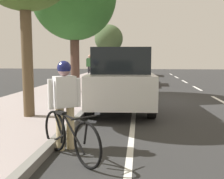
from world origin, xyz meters
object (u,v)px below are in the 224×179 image
pedestrian_on_phone (90,65)px  bicycle_at_curb (69,136)px  cyclist_with_backpack (64,96)px  parked_suv_white_mid (121,78)px  street_tree_near_cyclist (109,39)px  parked_suv_black_nearest (134,65)px  parked_sedan_red_second (133,73)px

pedestrian_on_phone → bicycle_at_curb: bearing=99.3°
bicycle_at_curb → cyclist_with_backpack: (0.21, -0.47, 0.60)m
parked_suv_white_mid → pedestrian_on_phone: bearing=-74.0°
parked_suv_white_mid → street_tree_near_cyclist: 16.73m
bicycle_at_curb → cyclist_with_backpack: size_ratio=0.79×
parked_suv_black_nearest → street_tree_near_cyclist: size_ratio=1.04×
parked_suv_black_nearest → cyclist_with_backpack: 20.50m
bicycle_at_curb → street_tree_near_cyclist: bearing=-85.3°
cyclist_with_backpack → pedestrian_on_phone: 15.03m
cyclist_with_backpack → street_tree_near_cyclist: (1.53, -20.56, 2.44)m
cyclist_with_backpack → street_tree_near_cyclist: 20.76m
pedestrian_on_phone → street_tree_near_cyclist: bearing=-97.6°
parked_suv_black_nearest → street_tree_near_cyclist: (2.37, -0.07, 2.41)m
bicycle_at_curb → street_tree_near_cyclist: (1.74, -21.03, 3.04)m
parked_sedan_red_second → pedestrian_on_phone: size_ratio=2.57×
bicycle_at_curb → pedestrian_on_phone: bearing=-80.7°
parked_suv_white_mid → street_tree_near_cyclist: bearing=-82.0°
street_tree_near_cyclist → parked_suv_black_nearest: bearing=178.3°
parked_sedan_red_second → bicycle_at_curb: parked_sedan_red_second is taller
bicycle_at_curb → pedestrian_on_phone: 15.55m
parked_sedan_red_second → bicycle_at_curb: bearing=86.7°
street_tree_near_cyclist → pedestrian_on_phone: bearing=82.4°
parked_suv_black_nearest → pedestrian_on_phone: (3.13, 5.64, 0.13)m
parked_suv_white_mid → street_tree_near_cyclist: size_ratio=1.04×
parked_sedan_red_second → street_tree_near_cyclist: bearing=-73.3°
cyclist_with_backpack → parked_sedan_red_second: bearing=-94.4°
pedestrian_on_phone → parked_suv_white_mid: bearing=106.0°
parked_suv_black_nearest → cyclist_with_backpack: size_ratio=2.93×
parked_sedan_red_second → cyclist_with_backpack: (0.95, 12.28, 0.24)m
parked_sedan_red_second → parked_suv_white_mid: bearing=88.7°
street_tree_near_cyclist → parked_suv_white_mid: bearing=98.0°
parked_suv_white_mid → cyclist_with_backpack: (0.77, 4.16, -0.03)m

